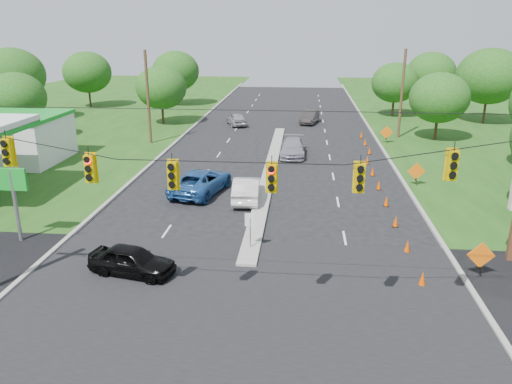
# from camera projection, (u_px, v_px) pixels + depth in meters

# --- Properties ---
(ground) EXTENTS (160.00, 160.00, 0.00)m
(ground) POSITION_uv_depth(u_px,v_px,m) (235.00, 313.00, 20.26)
(ground) COLOR black
(ground) RESTS_ON ground
(cross_street) EXTENTS (160.00, 14.00, 0.02)m
(cross_street) POSITION_uv_depth(u_px,v_px,m) (235.00, 313.00, 20.26)
(cross_street) COLOR black
(cross_street) RESTS_ON ground
(curb_left) EXTENTS (0.25, 110.00, 0.16)m
(curb_left) POSITION_uv_depth(u_px,v_px,m) (175.00, 144.00, 49.51)
(curb_left) COLOR gray
(curb_left) RESTS_ON ground
(curb_right) EXTENTS (0.25, 110.00, 0.16)m
(curb_right) POSITION_uv_depth(u_px,v_px,m) (381.00, 148.00, 47.70)
(curb_right) COLOR gray
(curb_right) RESTS_ON ground
(median) EXTENTS (1.00, 34.00, 0.18)m
(median) POSITION_uv_depth(u_px,v_px,m) (270.00, 171.00, 40.10)
(median) COLOR gray
(median) RESTS_ON ground
(median_sign) EXTENTS (0.55, 0.06, 2.05)m
(median_sign) POSITION_uv_depth(u_px,v_px,m) (250.00, 224.00, 25.46)
(median_sign) COLOR gray
(median_sign) RESTS_ON ground
(signal_span) EXTENTS (25.60, 0.32, 9.00)m
(signal_span) POSITION_uv_depth(u_px,v_px,m) (228.00, 206.00, 17.75)
(signal_span) COLOR #422D1C
(signal_span) RESTS_ON ground
(utility_pole_far_left) EXTENTS (0.28, 0.28, 9.00)m
(utility_pole_far_left) POSITION_uv_depth(u_px,v_px,m) (148.00, 98.00, 48.30)
(utility_pole_far_left) COLOR #422D1C
(utility_pole_far_left) RESTS_ON ground
(utility_pole_far_right) EXTENTS (0.28, 0.28, 9.00)m
(utility_pole_far_right) POSITION_uv_depth(u_px,v_px,m) (402.00, 94.00, 50.80)
(utility_pole_far_right) COLOR #422D1C
(utility_pole_far_right) RESTS_ON ground
(cone_0) EXTENTS (0.32, 0.32, 0.70)m
(cone_0) POSITION_uv_depth(u_px,v_px,m) (422.00, 279.00, 22.26)
(cone_0) COLOR #E34500
(cone_0) RESTS_ON ground
(cone_1) EXTENTS (0.32, 0.32, 0.70)m
(cone_1) POSITION_uv_depth(u_px,v_px,m) (407.00, 246.00, 25.57)
(cone_1) COLOR #E34500
(cone_1) RESTS_ON ground
(cone_2) EXTENTS (0.32, 0.32, 0.70)m
(cone_2) POSITION_uv_depth(u_px,v_px,m) (396.00, 221.00, 28.88)
(cone_2) COLOR #E34500
(cone_2) RESTS_ON ground
(cone_3) EXTENTS (0.32, 0.32, 0.70)m
(cone_3) POSITION_uv_depth(u_px,v_px,m) (386.00, 201.00, 32.18)
(cone_3) COLOR #E34500
(cone_3) RESTS_ON ground
(cone_4) EXTENTS (0.32, 0.32, 0.70)m
(cone_4) POSITION_uv_depth(u_px,v_px,m) (379.00, 185.00, 35.49)
(cone_4) COLOR #E34500
(cone_4) RESTS_ON ground
(cone_5) EXTENTS (0.32, 0.32, 0.70)m
(cone_5) POSITION_uv_depth(u_px,v_px,m) (373.00, 171.00, 38.80)
(cone_5) COLOR #E34500
(cone_5) RESTS_ON ground
(cone_6) EXTENTS (0.32, 0.32, 0.70)m
(cone_6) POSITION_uv_depth(u_px,v_px,m) (367.00, 160.00, 42.10)
(cone_6) COLOR #E34500
(cone_6) RESTS_ON ground
(cone_7) EXTENTS (0.32, 0.32, 0.70)m
(cone_7) POSITION_uv_depth(u_px,v_px,m) (370.00, 150.00, 45.36)
(cone_7) COLOR #E34500
(cone_7) RESTS_ON ground
(cone_8) EXTENTS (0.32, 0.32, 0.70)m
(cone_8) POSITION_uv_depth(u_px,v_px,m) (365.00, 142.00, 48.67)
(cone_8) COLOR #E34500
(cone_8) RESTS_ON ground
(cone_9) EXTENTS (0.32, 0.32, 0.70)m
(cone_9) POSITION_uv_depth(u_px,v_px,m) (361.00, 135.00, 51.97)
(cone_9) COLOR #E34500
(cone_9) RESTS_ON ground
(work_sign_0) EXTENTS (1.27, 0.58, 1.37)m
(work_sign_0) POSITION_uv_depth(u_px,v_px,m) (481.00, 256.00, 22.73)
(work_sign_0) COLOR black
(work_sign_0) RESTS_ON ground
(work_sign_1) EXTENTS (1.27, 0.58, 1.37)m
(work_sign_1) POSITION_uv_depth(u_px,v_px,m) (416.00, 172.00, 35.96)
(work_sign_1) COLOR black
(work_sign_1) RESTS_ON ground
(work_sign_2) EXTENTS (1.27, 0.58, 1.37)m
(work_sign_2) POSITION_uv_depth(u_px,v_px,m) (387.00, 133.00, 49.19)
(work_sign_2) COLOR black
(work_sign_2) RESTS_ON ground
(tree_2) EXTENTS (5.88, 5.88, 6.86)m
(tree_2) POSITION_uv_depth(u_px,v_px,m) (16.00, 98.00, 49.56)
(tree_2) COLOR black
(tree_2) RESTS_ON ground
(tree_3) EXTENTS (7.56, 7.56, 8.82)m
(tree_3) POSITION_uv_depth(u_px,v_px,m) (12.00, 75.00, 59.15)
(tree_3) COLOR black
(tree_3) RESTS_ON ground
(tree_4) EXTENTS (6.72, 6.72, 7.84)m
(tree_4) POSITION_uv_depth(u_px,v_px,m) (87.00, 72.00, 70.33)
(tree_4) COLOR black
(tree_4) RESTS_ON ground
(tree_5) EXTENTS (5.88, 5.88, 6.86)m
(tree_5) POSITION_uv_depth(u_px,v_px,m) (161.00, 88.00, 57.94)
(tree_5) COLOR black
(tree_5) RESTS_ON ground
(tree_6) EXTENTS (6.72, 6.72, 7.84)m
(tree_6) POSITION_uv_depth(u_px,v_px,m) (176.00, 71.00, 72.09)
(tree_6) COLOR black
(tree_6) RESTS_ON ground
(tree_9) EXTENTS (5.88, 5.88, 6.86)m
(tree_9) POSITION_uv_depth(u_px,v_px,m) (439.00, 98.00, 49.59)
(tree_9) COLOR black
(tree_9) RESTS_ON ground
(tree_10) EXTENTS (7.56, 7.56, 8.82)m
(tree_10) POSITION_uv_depth(u_px,v_px,m) (489.00, 76.00, 57.93)
(tree_10) COLOR black
(tree_10) RESTS_ON ground
(tree_11) EXTENTS (6.72, 6.72, 7.84)m
(tree_11) POSITION_uv_depth(u_px,v_px,m) (431.00, 73.00, 68.88)
(tree_11) COLOR black
(tree_11) RESTS_ON ground
(tree_12) EXTENTS (5.88, 5.88, 6.86)m
(tree_12) POSITION_uv_depth(u_px,v_px,m) (395.00, 83.00, 63.00)
(tree_12) COLOR black
(tree_12) RESTS_ON ground
(black_sedan) EXTENTS (4.36, 2.49, 1.40)m
(black_sedan) POSITION_uv_depth(u_px,v_px,m) (132.00, 261.00, 23.20)
(black_sedan) COLOR black
(black_sedan) RESTS_ON ground
(white_sedan) EXTENTS (1.98, 4.95, 1.60)m
(white_sedan) POSITION_uv_depth(u_px,v_px,m) (246.00, 189.00, 33.19)
(white_sedan) COLOR silver
(white_sedan) RESTS_ON ground
(blue_pickup) EXTENTS (4.05, 6.48, 1.67)m
(blue_pickup) POSITION_uv_depth(u_px,v_px,m) (201.00, 181.00, 34.64)
(blue_pickup) COLOR #225295
(blue_pickup) RESTS_ON ground
(silver_car_far) EXTENTS (2.17, 5.28, 1.53)m
(silver_car_far) POSITION_uv_depth(u_px,v_px,m) (293.00, 147.00, 44.69)
(silver_car_far) COLOR gray
(silver_car_far) RESTS_ON ground
(silver_car_oncoming) EXTENTS (3.15, 4.65, 1.47)m
(silver_car_oncoming) POSITION_uv_depth(u_px,v_px,m) (236.00, 119.00, 58.56)
(silver_car_oncoming) COLOR gray
(silver_car_oncoming) RESTS_ON ground
(dark_car_receding) EXTENTS (2.50, 4.86, 1.53)m
(dark_car_receding) POSITION_uv_depth(u_px,v_px,m) (310.00, 117.00, 59.86)
(dark_car_receding) COLOR #2B2726
(dark_car_receding) RESTS_ON ground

